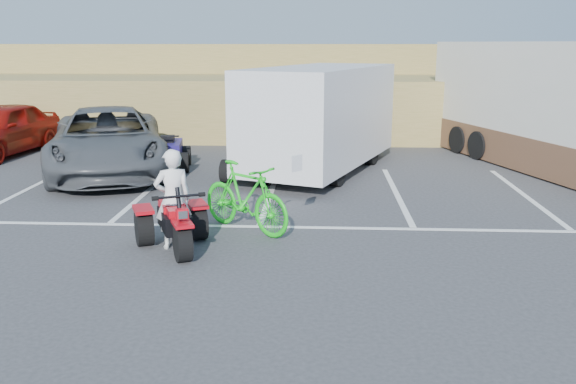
{
  "coord_description": "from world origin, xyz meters",
  "views": [
    {
      "loc": [
        1.05,
        -7.82,
        3.15
      ],
      "look_at": [
        0.58,
        0.93,
        1.0
      ],
      "focal_mm": 38.0,
      "sensor_mm": 36.0,
      "label": 1
    }
  ],
  "objects_px": {
    "rider": "(173,199)",
    "quad_atv_green": "(252,179)",
    "grey_pickup": "(108,141)",
    "cargo_trailer": "(321,116)",
    "quad_atv_blue": "(169,169)",
    "red_trike_atv": "(177,250)",
    "rv_motorhome": "(558,116)",
    "green_dirt_bike": "(245,197)"
  },
  "relations": [
    {
      "from": "rider",
      "to": "quad_atv_green",
      "type": "distance_m",
      "value": 5.15
    },
    {
      "from": "grey_pickup",
      "to": "cargo_trailer",
      "type": "relative_size",
      "value": 0.96
    },
    {
      "from": "quad_atv_blue",
      "to": "red_trike_atv",
      "type": "bearing_deg",
      "value": -83.96
    },
    {
      "from": "rider",
      "to": "rv_motorhome",
      "type": "distance_m",
      "value": 10.51
    },
    {
      "from": "grey_pickup",
      "to": "quad_atv_green",
      "type": "xyz_separation_m",
      "value": [
        3.63,
        -0.5,
        -0.8
      ]
    },
    {
      "from": "red_trike_atv",
      "to": "quad_atv_green",
      "type": "relative_size",
      "value": 0.99
    },
    {
      "from": "grey_pickup",
      "to": "quad_atv_blue",
      "type": "bearing_deg",
      "value": 4.35
    },
    {
      "from": "green_dirt_bike",
      "to": "grey_pickup",
      "type": "relative_size",
      "value": 0.35
    },
    {
      "from": "red_trike_atv",
      "to": "rider",
      "type": "xyz_separation_m",
      "value": [
        -0.06,
        0.14,
        0.79
      ]
    },
    {
      "from": "red_trike_atv",
      "to": "rv_motorhome",
      "type": "bearing_deg",
      "value": 15.67
    },
    {
      "from": "cargo_trailer",
      "to": "rv_motorhome",
      "type": "relative_size",
      "value": 0.67
    },
    {
      "from": "rider",
      "to": "quad_atv_blue",
      "type": "relative_size",
      "value": 1.09
    },
    {
      "from": "rider",
      "to": "grey_pickup",
      "type": "height_order",
      "value": "grey_pickup"
    },
    {
      "from": "green_dirt_bike",
      "to": "quad_atv_blue",
      "type": "xyz_separation_m",
      "value": [
        -2.62,
        5.16,
        -0.6
      ]
    },
    {
      "from": "green_dirt_bike",
      "to": "cargo_trailer",
      "type": "height_order",
      "value": "cargo_trailer"
    },
    {
      "from": "green_dirt_bike",
      "to": "cargo_trailer",
      "type": "xyz_separation_m",
      "value": [
        1.27,
        5.06,
        0.8
      ]
    },
    {
      "from": "green_dirt_bike",
      "to": "grey_pickup",
      "type": "bearing_deg",
      "value": 79.84
    },
    {
      "from": "green_dirt_bike",
      "to": "quad_atv_green",
      "type": "distance_m",
      "value": 4.16
    },
    {
      "from": "red_trike_atv",
      "to": "rider",
      "type": "relative_size",
      "value": 0.97
    },
    {
      "from": "red_trike_atv",
      "to": "cargo_trailer",
      "type": "relative_size",
      "value": 0.26
    },
    {
      "from": "grey_pickup",
      "to": "rv_motorhome",
      "type": "distance_m",
      "value": 11.23
    },
    {
      "from": "grey_pickup",
      "to": "quad_atv_green",
      "type": "distance_m",
      "value": 3.75
    },
    {
      "from": "red_trike_atv",
      "to": "quad_atv_blue",
      "type": "bearing_deg",
      "value": 81.4
    },
    {
      "from": "green_dirt_bike",
      "to": "rv_motorhome",
      "type": "distance_m",
      "value": 9.15
    },
    {
      "from": "cargo_trailer",
      "to": "quad_atv_green",
      "type": "relative_size",
      "value": 3.84
    },
    {
      "from": "grey_pickup",
      "to": "rv_motorhome",
      "type": "relative_size",
      "value": 0.64
    },
    {
      "from": "grey_pickup",
      "to": "quad_atv_green",
      "type": "height_order",
      "value": "grey_pickup"
    },
    {
      "from": "rv_motorhome",
      "to": "rider",
      "type": "bearing_deg",
      "value": -159.75
    },
    {
      "from": "grey_pickup",
      "to": "rider",
      "type": "bearing_deg",
      "value": -80.1
    },
    {
      "from": "grey_pickup",
      "to": "quad_atv_blue",
      "type": "height_order",
      "value": "grey_pickup"
    },
    {
      "from": "cargo_trailer",
      "to": "quad_atv_green",
      "type": "bearing_deg",
      "value": -128.66
    },
    {
      "from": "rider",
      "to": "cargo_trailer",
      "type": "distance_m",
      "value": 6.44
    },
    {
      "from": "red_trike_atv",
      "to": "green_dirt_bike",
      "type": "relative_size",
      "value": 0.77
    },
    {
      "from": "green_dirt_bike",
      "to": "quad_atv_blue",
      "type": "height_order",
      "value": "green_dirt_bike"
    },
    {
      "from": "rv_motorhome",
      "to": "quad_atv_blue",
      "type": "relative_size",
      "value": 6.17
    },
    {
      "from": "rider",
      "to": "rv_motorhome",
      "type": "xyz_separation_m",
      "value": [
        8.21,
        6.52,
        0.57
      ]
    },
    {
      "from": "green_dirt_bike",
      "to": "cargo_trailer",
      "type": "relative_size",
      "value": 0.33
    },
    {
      "from": "rider",
      "to": "green_dirt_bike",
      "type": "height_order",
      "value": "rider"
    },
    {
      "from": "grey_pickup",
      "to": "cargo_trailer",
      "type": "xyz_separation_m",
      "value": [
        5.23,
        0.45,
        0.6
      ]
    },
    {
      "from": "rider",
      "to": "cargo_trailer",
      "type": "relative_size",
      "value": 0.26
    },
    {
      "from": "green_dirt_bike",
      "to": "quad_atv_blue",
      "type": "bearing_deg",
      "value": 66.0
    },
    {
      "from": "rider",
      "to": "quad_atv_green",
      "type": "bearing_deg",
      "value": -121.19
    }
  ]
}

